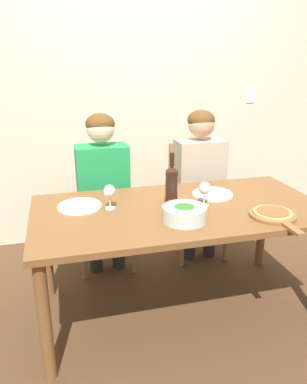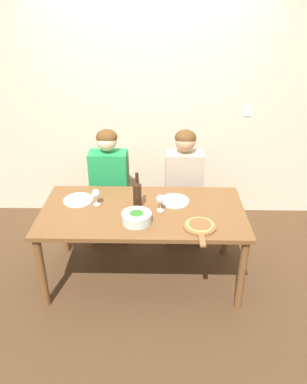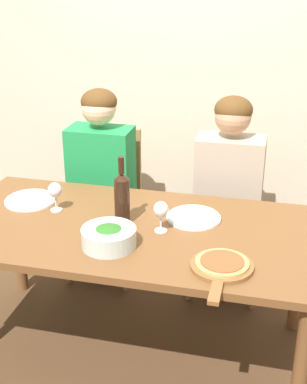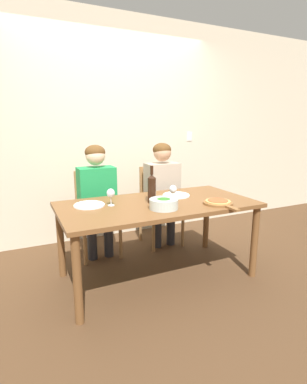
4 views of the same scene
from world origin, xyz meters
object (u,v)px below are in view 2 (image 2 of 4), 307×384
object	(u,v)px
person_woman	(109,176)
person_man	(184,177)
dinner_plate_left	(78,200)
wine_bottle	(137,194)
chair_left	(111,191)
chair_right	(183,192)
wine_glass_right	(160,200)
broccoli_bowl	(137,218)
dinner_plate_right	(174,201)
wine_glass_left	(96,194)
pizza_on_board	(200,226)

from	to	relation	value
person_woman	person_man	xyz separation A→B (m)	(0.77, 0.00, 0.00)
dinner_plate_left	wine_bottle	bearing A→B (deg)	-13.13
chair_left	chair_right	xyz separation A→B (m)	(0.77, 0.00, 0.00)
person_man	dinner_plate_left	xyz separation A→B (m)	(-0.98, -0.52, 0.00)
wine_bottle	chair_right	bearing A→B (deg)	59.89
person_man	wine_bottle	distance (m)	0.79
person_man	wine_glass_right	distance (m)	0.73
chair_left	broccoli_bowl	distance (m)	1.07
dinner_plate_left	dinner_plate_right	size ratio (longest dim) A/B	1.00
person_man	broccoli_bowl	world-z (taller)	person_man
dinner_plate_right	wine_glass_left	world-z (taller)	wine_glass_left
chair_left	wine_glass_right	distance (m)	1.01
person_man	wine_glass_left	xyz separation A→B (m)	(-0.80, -0.59, 0.10)
wine_glass_right	person_man	bearing A→B (deg)	70.45
person_man	wine_bottle	world-z (taller)	person_man
wine_glass_left	chair_left	bearing A→B (deg)	87.32
person_woman	pizza_on_board	size ratio (longest dim) A/B	3.02
chair_right	wine_glass_left	world-z (taller)	chair_right
person_woman	chair_left	bearing A→B (deg)	90.00
chair_left	pizza_on_board	size ratio (longest dim) A/B	2.30
person_man	dinner_plate_right	size ratio (longest dim) A/B	4.55
wine_bottle	wine_glass_left	bearing A→B (deg)	171.17
chair_right	dinner_plate_right	size ratio (longest dim) A/B	3.47
dinner_plate_left	wine_glass_left	bearing A→B (deg)	-21.58
dinner_plate_right	wine_glass_right	size ratio (longest dim) A/B	1.76
person_man	wine_glass_right	xyz separation A→B (m)	(-0.24, -0.68, 0.10)
person_woman	dinner_plate_right	distance (m)	0.84
chair_right	wine_bottle	bearing A→B (deg)	-120.11
pizza_on_board	wine_glass_right	distance (m)	0.42
dinner_plate_left	wine_glass_left	world-z (taller)	wine_glass_left
chair_right	person_woman	world-z (taller)	person_woman
chair_left	dinner_plate_left	size ratio (longest dim) A/B	3.47
dinner_plate_left	pizza_on_board	world-z (taller)	pizza_on_board
wine_bottle	dinner_plate_right	world-z (taller)	wine_bottle
dinner_plate_left	wine_glass_right	bearing A→B (deg)	-12.53
pizza_on_board	wine_glass_left	bearing A→B (deg)	157.64
dinner_plate_right	pizza_on_board	xyz separation A→B (m)	(0.19, -0.43, 0.01)
dinner_plate_left	pizza_on_board	distance (m)	1.14
wine_bottle	person_woman	bearing A→B (deg)	117.34
wine_bottle	broccoli_bowl	bearing A→B (deg)	-88.65
dinner_plate_right	wine_bottle	bearing A→B (deg)	-158.79
person_man	wine_glass_left	distance (m)	1.00
wine_glass_right	chair_left	bearing A→B (deg)	123.68
pizza_on_board	dinner_plate_right	bearing A→B (deg)	113.67
broccoli_bowl	wine_glass_right	distance (m)	0.28
dinner_plate_left	broccoli_bowl	bearing A→B (deg)	-32.83
wine_bottle	dinner_plate_right	bearing A→B (deg)	21.21
broccoli_bowl	dinner_plate_left	distance (m)	0.65
person_man	broccoli_bowl	bearing A→B (deg)	-116.49
broccoli_bowl	dinner_plate_right	size ratio (longest dim) A/B	0.91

